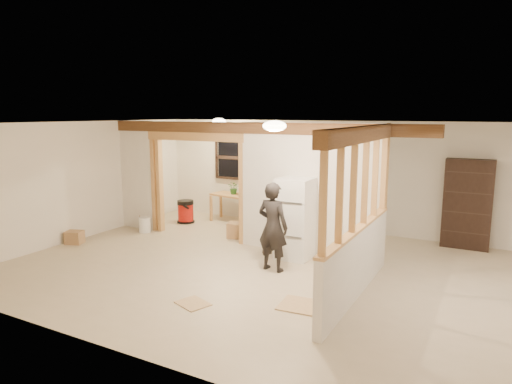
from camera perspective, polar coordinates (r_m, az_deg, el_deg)
The scene contains 28 objects.
floor at distance 7.97m, azimuth 1.83°, elevation -9.78°, with size 9.00×6.50×0.01m, color #BFAC8E.
ceiling at distance 7.51m, azimuth 1.94°, elevation 8.53°, with size 9.00×6.50×0.01m, color white.
wall_back at distance 10.62m, azimuth 9.71°, elevation 2.02°, with size 9.00×0.01×2.50m, color silver.
wall_front at distance 5.02m, azimuth -14.96°, elevation -6.95°, with size 9.00×0.01×2.50m, color silver.
wall_left at distance 10.42m, azimuth -20.87°, elevation 1.36°, with size 0.01×6.50×2.50m, color silver.
partition_left_stub at distance 10.93m, azimuth -14.58°, elevation 2.06°, with size 0.90×0.12×2.50m, color silver.
partition_center at distance 8.64m, azimuth 6.62°, elevation 0.32°, with size 2.80×0.12×2.50m, color silver.
doorway_frame at distance 9.91m, azimuth -7.51°, elevation 0.64°, with size 2.46×0.14×2.20m, color tan.
header_beam_back at distance 9.04m, azimuth -0.39°, elevation 8.00°, with size 7.00×0.18×0.22m, color brown.
header_beam_right at distance 6.57m, azimuth 13.05°, elevation 7.05°, with size 0.18×3.30×0.22m, color brown.
pony_wall at distance 6.91m, azimuth 12.44°, elevation -8.71°, with size 0.12×3.20×1.00m, color silver.
stud_partition at distance 6.64m, azimuth 12.81°, elevation 0.84°, with size 0.14×3.20×1.32m, color tan.
window_back at distance 11.59m, azimuth -2.67°, elevation 4.29°, with size 1.12×0.10×1.10m, color black.
ceiling_dome_main at distance 6.93m, azimuth 2.33°, elevation 8.26°, with size 0.36×0.36×0.16m, color #FFEABF.
ceiling_dome_util at distance 10.75m, azimuth -4.65°, elevation 8.80°, with size 0.32×0.32×0.14m, color #FFEABF.
hanging_bulb at distance 9.90m, azimuth -4.39°, elevation 6.98°, with size 0.07×0.07×0.07m, color #FFD88C.
refrigerator at distance 8.46m, azimuth 4.89°, elevation -3.32°, with size 0.62×0.60×1.50m, color white.
woman at distance 7.76m, azimuth 2.11°, elevation -4.36°, with size 0.56×0.37×1.54m, color black.
work_table at distance 11.38m, azimuth -2.92°, elevation -1.97°, with size 1.09×0.54×0.69m, color tan.
potted_plant at distance 11.28m, azimuth -2.77°, elevation 0.51°, with size 0.28×0.25×0.32m, color #35772C.
shop_vac at distance 11.35m, azimuth -8.79°, elevation -2.41°, with size 0.43×0.43×0.57m, color #A5130D.
bookshelf at distance 9.93m, azimuth 24.92°, elevation -1.39°, with size 0.89×0.30×1.79m, color black.
bucket at distance 10.66m, azimuth -13.75°, elevation -4.00°, with size 0.27×0.27×0.34m, color white.
box_util_a at distance 9.93m, azimuth -2.39°, elevation -4.78°, with size 0.38×0.33×0.33m, color #A77C50.
box_util_b at distance 11.10m, azimuth -13.16°, elevation -3.50°, with size 0.34×0.34×0.31m, color #A77C50.
box_front at distance 10.20m, azimuth -21.74°, elevation -5.28°, with size 0.33×0.27×0.27m, color #A77C50.
floor_panel_near at distance 6.62m, azimuth 5.46°, elevation -13.89°, with size 0.54×0.54×0.02m, color tan.
floor_panel_far at distance 6.71m, azimuth -7.89°, elevation -13.63°, with size 0.45×0.36×0.01m, color tan.
Camera 1 is at (3.33, -6.73, 2.67)m, focal length 32.00 mm.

